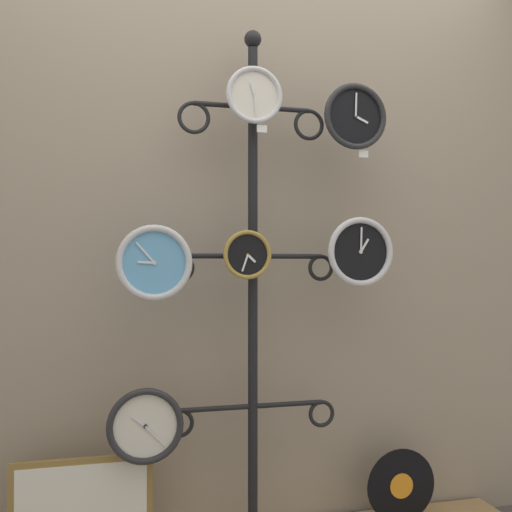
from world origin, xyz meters
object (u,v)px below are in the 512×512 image
(clock_middle_center, at_px, (247,255))
(clock_bottom_left, at_px, (145,426))
(vinyl_record, at_px, (401,486))
(clock_middle_left, at_px, (154,263))
(picture_frame, at_px, (82,510))
(clock_middle_right, at_px, (360,252))
(display_stand, at_px, (253,385))
(clock_top_center, at_px, (254,95))
(clock_top_right, at_px, (355,117))

(clock_middle_center, relative_size, clock_bottom_left, 0.67)
(vinyl_record, bearing_deg, clock_middle_left, -176.03)
(vinyl_record, relative_size, picture_frame, 0.61)
(clock_bottom_left, relative_size, picture_frame, 0.55)
(clock_middle_right, distance_m, picture_frame, 1.41)
(display_stand, height_order, clock_middle_center, display_stand)
(clock_middle_left, relative_size, clock_middle_right, 1.01)
(clock_middle_right, xyz_separation_m, vinyl_record, (0.22, 0.09, -0.97))
(picture_frame, bearing_deg, clock_top_center, -4.20)
(clock_top_right, distance_m, picture_frame, 1.80)
(clock_bottom_left, bearing_deg, vinyl_record, 2.96)
(clock_middle_left, bearing_deg, clock_bottom_left, 150.69)
(clock_top_center, distance_m, clock_bottom_left, 1.30)
(display_stand, bearing_deg, clock_middle_left, -165.70)
(clock_top_center, xyz_separation_m, clock_top_right, (0.41, -0.02, -0.06))
(clock_top_center, distance_m, picture_frame, 1.66)
(clock_top_right, height_order, picture_frame, clock_top_right)
(clock_top_center, xyz_separation_m, picture_frame, (-0.63, 0.05, -1.53))
(clock_middle_left, distance_m, clock_middle_right, 0.80)
(clock_middle_center, xyz_separation_m, vinyl_record, (0.67, 0.06, -0.95))
(clock_top_right, bearing_deg, picture_frame, 176.52)
(display_stand, distance_m, picture_frame, 0.76)
(display_stand, bearing_deg, picture_frame, -176.80)
(clock_bottom_left, relative_size, vinyl_record, 0.91)
(clock_middle_left, relative_size, vinyl_record, 0.91)
(clock_top_right, xyz_separation_m, vinyl_record, (0.23, 0.07, -1.50))
(display_stand, xyz_separation_m, clock_top_center, (-0.02, -0.08, 1.12))
(display_stand, distance_m, clock_top_center, 1.13)
(display_stand, xyz_separation_m, clock_middle_left, (-0.39, -0.10, 0.48))
(display_stand, xyz_separation_m, clock_middle_center, (-0.04, -0.09, 0.51))
(clock_middle_left, bearing_deg, vinyl_record, 3.97)
(clock_middle_left, relative_size, picture_frame, 0.55)
(clock_middle_left, xyz_separation_m, vinyl_record, (1.02, 0.07, -0.92))
(clock_top_center, xyz_separation_m, clock_bottom_left, (-0.41, -0.00, -1.23))
(vinyl_record, distance_m, picture_frame, 1.27)
(display_stand, bearing_deg, clock_middle_right, -15.83)
(clock_top_center, height_order, clock_middle_left, clock_top_center)
(clock_top_center, xyz_separation_m, vinyl_record, (0.64, 0.05, -1.56))
(clock_middle_right, bearing_deg, clock_bottom_left, 177.84)
(clock_middle_left, distance_m, vinyl_record, 1.38)
(clock_top_right, distance_m, clock_middle_right, 0.54)
(clock_bottom_left, xyz_separation_m, picture_frame, (-0.22, 0.05, -0.30))
(clock_middle_left, distance_m, picture_frame, 0.93)
(clock_bottom_left, bearing_deg, clock_middle_right, -2.16)
(clock_top_right, xyz_separation_m, clock_middle_left, (-0.79, -0.00, -0.58))
(display_stand, height_order, clock_top_center, display_stand)
(clock_middle_center, xyz_separation_m, clock_middle_right, (0.45, -0.03, 0.01))
(clock_top_center, bearing_deg, clock_middle_right, -4.49)
(clock_middle_center, xyz_separation_m, picture_frame, (-0.60, 0.05, -0.92))
(clock_middle_center, distance_m, clock_middle_right, 0.45)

